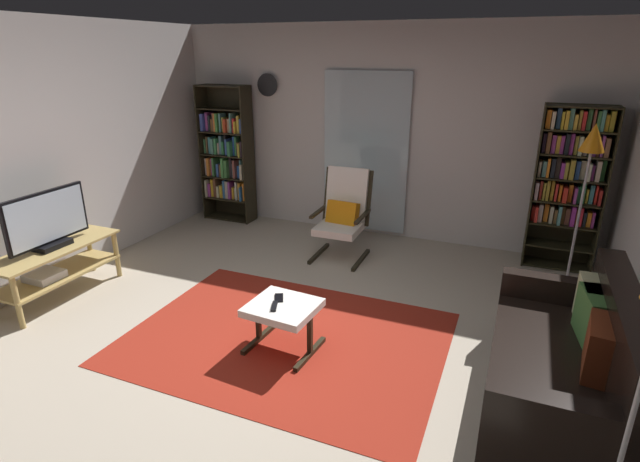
{
  "coord_description": "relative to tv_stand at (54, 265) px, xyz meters",
  "views": [
    {
      "loc": [
        1.67,
        -3.06,
        2.28
      ],
      "look_at": [
        0.08,
        0.75,
        0.75
      ],
      "focal_mm": 27.59,
      "sensor_mm": 36.0,
      "label": 1
    }
  ],
  "objects": [
    {
      "name": "ground_plane",
      "position": [
        2.34,
        0.07,
        -0.34
      ],
      "size": [
        7.02,
        7.02,
        0.0
      ],
      "primitive_type": "plane",
      "color": "#B4A692"
    },
    {
      "name": "wall_back",
      "position": [
        2.34,
        2.97,
        0.96
      ],
      "size": [
        5.6,
        0.06,
        2.6
      ],
      "primitive_type": "cube",
      "color": "silver",
      "rests_on": "ground"
    },
    {
      "name": "wall_left",
      "position": [
        -0.36,
        0.07,
        0.96
      ],
      "size": [
        0.06,
        6.0,
        2.6
      ],
      "primitive_type": "cube",
      "color": "silver",
      "rests_on": "ground"
    },
    {
      "name": "glass_door_panel",
      "position": [
        2.18,
        2.9,
        0.71
      ],
      "size": [
        1.1,
        0.01,
        2.0
      ],
      "primitive_type": "cube",
      "color": "silver"
    },
    {
      "name": "area_rug",
      "position": [
        2.38,
        0.18,
        -0.34
      ],
      "size": [
        2.6,
        1.93,
        0.01
      ],
      "primitive_type": "cube",
      "color": "maroon",
      "rests_on": "ground"
    },
    {
      "name": "tv_stand",
      "position": [
        0.0,
        0.0,
        0.0
      ],
      "size": [
        0.47,
        1.24,
        0.52
      ],
      "color": "tan",
      "rests_on": "ground"
    },
    {
      "name": "television",
      "position": [
        0.0,
        0.02,
        0.43
      ],
      "size": [
        0.2,
        0.86,
        0.55
      ],
      "color": "black",
      "rests_on": "tv_stand"
    },
    {
      "name": "bookshelf_near_tv",
      "position": [
        0.24,
        2.72,
        0.55
      ],
      "size": [
        0.71,
        0.3,
        1.85
      ],
      "color": "black",
      "rests_on": "ground"
    },
    {
      "name": "bookshelf_near_sofa",
      "position": [
        4.5,
        2.69,
        0.68
      ],
      "size": [
        0.7,
        0.3,
        1.76
      ],
      "color": "black",
      "rests_on": "ground"
    },
    {
      "name": "leather_sofa",
      "position": [
        4.48,
        0.17,
        -0.02
      ],
      "size": [
        0.83,
        1.7,
        0.87
      ],
      "color": "black",
      "rests_on": "ground"
    },
    {
      "name": "lounge_armchair",
      "position": [
        2.2,
        2.05,
        0.19
      ],
      "size": [
        0.57,
        0.66,
        1.02
      ],
      "color": "black",
      "rests_on": "ground"
    },
    {
      "name": "ottoman",
      "position": [
        2.43,
        0.05,
        -0.01
      ],
      "size": [
        0.55,
        0.52,
        0.4
      ],
      "color": "white",
      "rests_on": "ground"
    },
    {
      "name": "tv_remote",
      "position": [
        2.39,
        -0.02,
        0.07
      ],
      "size": [
        0.09,
        0.15,
        0.02
      ],
      "primitive_type": "cube",
      "rotation": [
        0.0,
        0.0,
        0.36
      ],
      "color": "black",
      "rests_on": "ottoman"
    },
    {
      "name": "cell_phone",
      "position": [
        2.36,
        0.12,
        0.07
      ],
      "size": [
        0.12,
        0.16,
        0.01
      ],
      "primitive_type": "cube",
      "rotation": [
        0.0,
        0.0,
        0.46
      ],
      "color": "black",
      "rests_on": "ottoman"
    },
    {
      "name": "floor_lamp_by_shelf",
      "position": [
        4.57,
        1.9,
        1.05
      ],
      "size": [
        0.22,
        0.22,
        1.68
      ],
      "color": "#A5A5AD",
      "rests_on": "ground"
    },
    {
      "name": "wall_clock",
      "position": [
        0.82,
        2.89,
        1.51
      ],
      "size": [
        0.29,
        0.03,
        0.29
      ],
      "color": "silver"
    }
  ]
}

